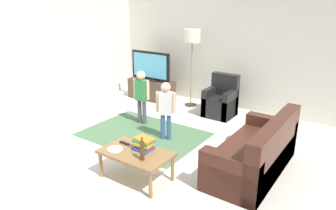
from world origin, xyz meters
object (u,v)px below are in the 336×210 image
(floor_lamp, at_px, (192,40))
(tv_remote, at_px, (124,143))
(tv_stand, at_px, (151,90))
(tv, at_px, (150,66))
(couch, at_px, (258,155))
(child_near_tv, at_px, (141,92))
(coffee_table, at_px, (136,155))
(armchair, at_px, (221,102))
(book_stack, at_px, (144,144))
(child_center, at_px, (166,106))
(plate, at_px, (115,149))
(bottle, at_px, (142,150))

(floor_lamp, distance_m, tv_remote, 3.37)
(tv_stand, xyz_separation_m, tv_remote, (1.80, -2.95, 0.19))
(tv, xyz_separation_m, floor_lamp, (1.06, 0.17, 0.70))
(tv, distance_m, couch, 3.96)
(child_near_tv, height_order, coffee_table, child_near_tv)
(armchair, bearing_deg, floor_lamp, 167.73)
(floor_lamp, relative_size, book_stack, 6.17)
(child_center, height_order, tv_remote, child_center)
(tv, bearing_deg, plate, -60.00)
(armchair, height_order, child_center, child_center)
(coffee_table, height_order, book_stack, book_stack)
(child_near_tv, bearing_deg, tv, 121.49)
(armchair, relative_size, child_near_tv, 0.82)
(couch, distance_m, tv_remote, 1.95)
(tv_stand, relative_size, bottle, 3.70)
(plate, bearing_deg, bottle, -0.00)
(book_stack, height_order, tv_remote, book_stack)
(tv, relative_size, plate, 5.00)
(child_center, height_order, coffee_table, child_center)
(tv, distance_m, plate, 3.66)
(tv, bearing_deg, couch, -28.78)
(armchair, height_order, tv_remote, armchair)
(couch, relative_size, child_near_tv, 1.64)
(tv_remote, bearing_deg, book_stack, 7.34)
(couch, distance_m, book_stack, 1.66)
(tv_remote, bearing_deg, coffee_table, -15.31)
(child_center, height_order, plate, child_center)
(floor_lamp, xyz_separation_m, plate, (0.75, -3.32, -1.12))
(tv_stand, xyz_separation_m, bottle, (2.32, -3.17, 0.31))
(book_stack, xyz_separation_m, plate, (-0.32, -0.25, -0.08))
(coffee_table, bearing_deg, couch, 40.25)
(couch, distance_m, plate, 2.06)
(bottle, xyz_separation_m, tv_remote, (-0.52, 0.22, -0.13))
(plate, bearing_deg, tv, 120.00)
(tv_remote, relative_size, plate, 0.77)
(book_stack, bearing_deg, child_near_tv, 130.36)
(tv, relative_size, tv_remote, 6.47)
(coffee_table, distance_m, bottle, 0.31)
(couch, distance_m, floor_lamp, 3.38)
(floor_lamp, xyz_separation_m, coffee_table, (1.03, -3.20, -1.17))
(couch, height_order, coffee_table, couch)
(tv_stand, height_order, armchair, armchair)
(armchair, height_order, book_stack, armchair)
(tv_stand, height_order, tv_remote, tv_stand)
(tv, bearing_deg, armchair, -0.55)
(floor_lamp, bearing_deg, book_stack, -70.73)
(couch, bearing_deg, child_near_tv, 168.72)
(floor_lamp, bearing_deg, bottle, -69.35)
(couch, bearing_deg, armchair, 128.60)
(coffee_table, distance_m, plate, 0.31)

